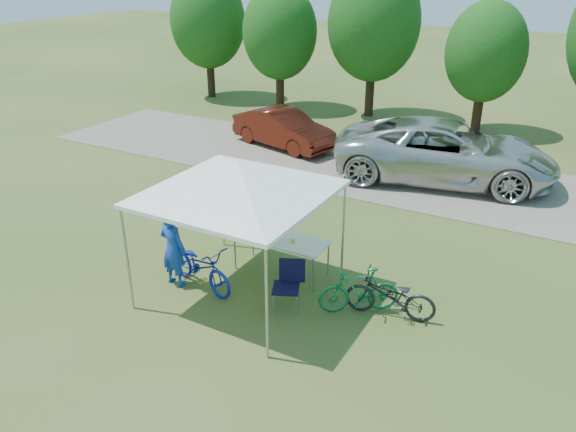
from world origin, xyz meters
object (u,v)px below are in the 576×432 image
at_px(folding_chair, 289,280).
at_px(bike_green, 359,290).
at_px(cyclist, 173,248).
at_px(sedan, 283,129).
at_px(folding_table, 281,240).
at_px(bike_blue, 200,266).
at_px(minivan, 445,151).
at_px(bike_dark, 390,296).
at_px(cooler, 271,229).

distance_m(folding_chair, bike_green, 1.33).
bearing_deg(bike_green, cyclist, -110.74).
height_order(cyclist, sedan, cyclist).
bearing_deg(folding_chair, folding_table, 102.28).
distance_m(bike_blue, minivan, 8.84).
bearing_deg(folding_table, bike_dark, -9.53).
xyz_separation_m(bike_blue, minivan, (2.65, 8.42, 0.43)).
relative_size(folding_table, bike_dark, 1.18).
relative_size(cooler, bike_green, 0.28).
bearing_deg(bike_green, cooler, -138.37).
relative_size(cyclist, bike_blue, 0.90).
height_order(folding_table, cooler, cooler).
bearing_deg(sedan, cyclist, -149.17).
distance_m(cyclist, bike_blue, 0.65).
relative_size(cooler, sedan, 0.11).
bearing_deg(bike_green, minivan, 148.99).
bearing_deg(sedan, cooler, -137.42).
xyz_separation_m(cyclist, bike_green, (3.66, 0.90, -0.36)).
bearing_deg(bike_blue, cyclist, 120.99).
bearing_deg(bike_dark, folding_chair, -82.05).
distance_m(folding_table, bike_dark, 2.63).
bearing_deg(bike_blue, bike_green, -62.63).
bearing_deg(cooler, folding_table, 0.00).
xyz_separation_m(folding_chair, minivan, (0.75, 8.17, 0.33)).
bearing_deg(bike_blue, folding_chair, -68.42).
bearing_deg(folding_table, minivan, 78.00).
bearing_deg(bike_blue, bike_dark, -62.87).
bearing_deg(sedan, bike_green, -127.80).
bearing_deg(folding_chair, sedan, 96.02).
relative_size(bike_blue, bike_green, 1.19).
height_order(folding_table, bike_blue, bike_blue).
distance_m(cooler, bike_blue, 1.64).
xyz_separation_m(folding_chair, cooler, (-1.02, 1.04, 0.39)).
height_order(cooler, bike_green, cooler).
relative_size(folding_chair, cyclist, 0.59).
height_order(bike_blue, bike_dark, bike_blue).
height_order(cyclist, bike_green, cyclist).
relative_size(bike_dark, minivan, 0.26).
distance_m(cooler, bike_dark, 2.90).
distance_m(bike_dark, sedan, 10.61).
height_order(bike_green, sedan, sedan).
bearing_deg(sedan, folding_chair, -135.06).
distance_m(folding_table, folding_chair, 1.31).
relative_size(bike_blue, sedan, 0.46).
xyz_separation_m(folding_chair, bike_blue, (-1.90, -0.25, -0.10)).
xyz_separation_m(bike_dark, sedan, (-6.86, 8.09, 0.23)).
bearing_deg(folding_chair, bike_green, -2.41).
relative_size(folding_chair, bike_dark, 0.58).
distance_m(bike_green, minivan, 7.70).
distance_m(folding_table, bike_green, 2.09).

